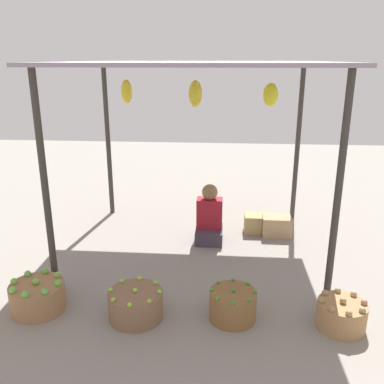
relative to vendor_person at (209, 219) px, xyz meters
The scene contains 9 objects.
ground_plane 0.41m from the vendor_person, 127.33° to the right, with size 14.00×14.00×0.00m, color gray.
market_stall_structure 1.87m from the vendor_person, 126.13° to the right, with size 3.13×2.61×2.32m.
vendor_person is the anchor object (origin of this frame).
basket_green_apples 2.39m from the vendor_person, 132.27° to the right, with size 0.52×0.52×0.34m.
basket_limes 1.93m from the vendor_person, 109.00° to the right, with size 0.52×0.52×0.31m.
basket_green_chilies 1.80m from the vendor_person, 80.75° to the right, with size 0.44×0.44×0.32m.
basket_potatoes 2.23m from the vendor_person, 55.03° to the right, with size 0.44×0.44×0.30m.
wooden_crate_near_vendor 0.97m from the vendor_person, 14.27° to the left, with size 0.39×0.29×0.27m, color tan.
wooden_crate_stacked_rear 0.78m from the vendor_person, 25.06° to the left, with size 0.41×0.26×0.25m, color tan.
Camera 1 is at (0.34, -4.93, 2.35)m, focal length 38.73 mm.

